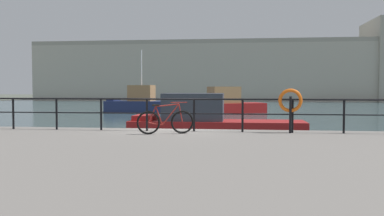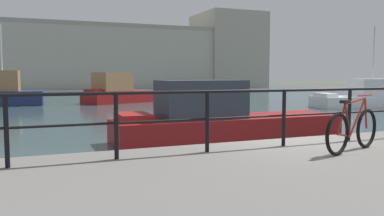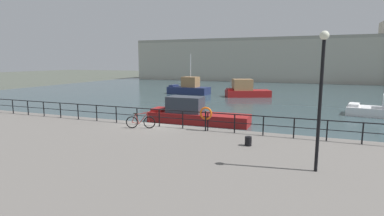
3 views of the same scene
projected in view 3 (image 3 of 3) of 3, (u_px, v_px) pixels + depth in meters
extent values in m
plane|color=#4C5147|center=(154.00, 137.00, 19.70)|extent=(240.00, 240.00, 0.00)
cube|color=#33474C|center=(246.00, 93.00, 47.47)|extent=(80.00, 60.00, 0.01)
cube|color=slate|center=(84.00, 160.00, 13.65)|extent=(56.00, 13.00, 0.94)
cube|color=#B2AD9E|center=(271.00, 61.00, 74.52)|extent=(68.98, 11.11, 9.70)
cube|color=gray|center=(269.00, 38.00, 68.88)|extent=(68.98, 0.60, 0.70)
cube|color=maroon|center=(248.00, 93.00, 41.93)|extent=(6.53, 4.74, 0.91)
cube|color=#997047|center=(242.00, 85.00, 41.71)|extent=(3.24, 3.01, 1.53)
cube|color=maroon|center=(230.00, 89.00, 41.72)|extent=(1.37, 1.88, 0.24)
cube|color=maroon|center=(198.00, 118.00, 23.99)|extent=(8.16, 2.16, 0.81)
cube|color=#333842|center=(185.00, 105.00, 24.21)|extent=(2.84, 1.70, 1.28)
cube|color=maroon|center=(160.00, 109.00, 25.10)|extent=(0.99, 1.45, 0.24)
cube|color=white|center=(354.00, 105.00, 28.06)|extent=(1.16, 1.96, 0.24)
cube|color=navy|center=(189.00, 90.00, 45.44)|extent=(6.25, 3.05, 1.06)
cube|color=#997047|center=(191.00, 82.00, 45.12)|extent=(2.36, 2.08, 1.53)
cube|color=navy|center=(174.00, 86.00, 46.38)|extent=(0.83, 1.96, 0.24)
cylinder|color=silver|center=(191.00, 65.00, 44.74)|extent=(0.10, 0.10, 3.38)
cylinder|color=black|center=(13.00, 107.00, 23.03)|extent=(0.07, 0.07, 1.05)
cylinder|color=black|center=(28.00, 108.00, 22.46)|extent=(0.07, 0.07, 1.05)
cylinder|color=black|center=(44.00, 109.00, 21.89)|extent=(0.07, 0.07, 1.05)
cylinder|color=black|center=(60.00, 110.00, 21.32)|extent=(0.07, 0.07, 1.05)
cylinder|color=black|center=(78.00, 112.00, 20.75)|extent=(0.07, 0.07, 1.05)
cylinder|color=black|center=(97.00, 113.00, 20.19)|extent=(0.07, 0.07, 1.05)
cylinder|color=black|center=(116.00, 115.00, 19.62)|extent=(0.07, 0.07, 1.05)
cylinder|color=black|center=(137.00, 116.00, 19.05)|extent=(0.07, 0.07, 1.05)
cylinder|color=black|center=(159.00, 118.00, 18.48)|extent=(0.07, 0.07, 1.05)
cylinder|color=black|center=(183.00, 120.00, 17.91)|extent=(0.07, 0.07, 1.05)
cylinder|color=black|center=(208.00, 122.00, 17.34)|extent=(0.07, 0.07, 1.05)
cylinder|color=black|center=(235.00, 124.00, 16.77)|extent=(0.07, 0.07, 1.05)
cylinder|color=black|center=(263.00, 126.00, 16.21)|extent=(0.07, 0.07, 1.05)
cylinder|color=black|center=(294.00, 128.00, 15.64)|extent=(0.07, 0.07, 1.05)
cylinder|color=black|center=(327.00, 131.00, 15.07)|extent=(0.07, 0.07, 1.05)
cylinder|color=black|center=(363.00, 133.00, 14.50)|extent=(0.07, 0.07, 1.05)
cylinder|color=black|center=(148.00, 109.00, 18.68)|extent=(26.72, 0.06, 0.06)
cylinder|color=black|center=(148.00, 116.00, 18.76)|extent=(26.72, 0.04, 0.04)
torus|color=black|center=(149.00, 122.00, 17.94)|extent=(0.70, 0.30, 0.72)
torus|color=black|center=(132.00, 122.00, 17.97)|extent=(0.70, 0.30, 0.72)
cylinder|color=maroon|center=(143.00, 118.00, 17.91)|extent=(0.53, 0.22, 0.66)
cylinder|color=maroon|center=(137.00, 119.00, 17.93)|extent=(0.23, 0.11, 0.58)
cylinder|color=maroon|center=(141.00, 114.00, 17.87)|extent=(0.69, 0.28, 0.11)
cylinder|color=maroon|center=(135.00, 123.00, 17.97)|extent=(0.42, 0.18, 0.12)
cylinder|color=maroon|center=(134.00, 118.00, 17.93)|extent=(0.25, 0.12, 0.51)
cylinder|color=maroon|center=(148.00, 118.00, 17.90)|extent=(0.14, 0.08, 0.57)
cube|color=black|center=(135.00, 114.00, 17.88)|extent=(0.24, 0.16, 0.05)
cylinder|color=maroon|center=(147.00, 112.00, 17.85)|extent=(0.50, 0.20, 0.02)
cylinder|color=black|center=(248.00, 141.00, 14.27)|extent=(0.32, 0.32, 0.44)
cylinder|color=black|center=(206.00, 121.00, 17.21)|extent=(0.08, 0.08, 1.15)
torus|color=orange|center=(206.00, 113.00, 17.20)|extent=(0.75, 0.11, 0.75)
cylinder|color=black|center=(320.00, 108.00, 10.64)|extent=(0.12, 0.12, 4.70)
sphere|color=silver|center=(324.00, 35.00, 10.25)|extent=(0.32, 0.32, 0.32)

